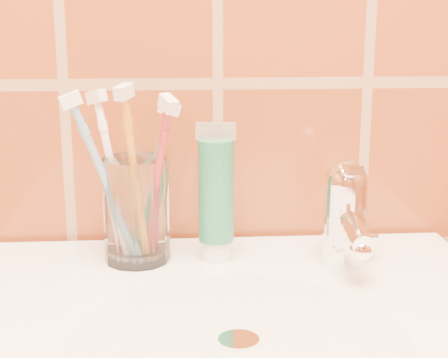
{
  "coord_description": "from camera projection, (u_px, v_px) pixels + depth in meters",
  "views": [
    {
      "loc": [
        -0.05,
        0.38,
        1.13
      ],
      "look_at": [
        -0.0,
        1.08,
        0.95
      ],
      "focal_mm": 55.0,
      "sensor_mm": 36.0,
      "label": 1
    }
  ],
  "objects": [
    {
      "name": "glass_tumbler",
      "position": [
        136.0,
        210.0,
        0.77
      ],
      "size": [
        0.08,
        0.08,
        0.12
      ],
      "primitive_type": "cylinder",
      "rotation": [
        0.0,
        0.0,
        -0.1
      ],
      "color": "white",
      "rests_on": "pedestal_sink"
    },
    {
      "name": "toothpaste_tube",
      "position": [
        216.0,
        197.0,
        0.77
      ],
      "size": [
        0.04,
        0.04,
        0.16
      ],
      "rotation": [
        0.0,
        0.0,
        -0.13
      ],
      "color": "white",
      "rests_on": "pedestal_sink"
    },
    {
      "name": "faucet",
      "position": [
        346.0,
        210.0,
        0.76
      ],
      "size": [
        0.05,
        0.11,
        0.12
      ],
      "color": "white",
      "rests_on": "pedestal_sink"
    },
    {
      "name": "toothbrush_0",
      "position": [
        114.0,
        178.0,
        0.77
      ],
      "size": [
        0.12,
        0.11,
        0.21
      ],
      "primitive_type": null,
      "rotation": [
        0.26,
        0.0,
        -2.32
      ],
      "color": "white",
      "rests_on": "glass_tumbler"
    },
    {
      "name": "toothbrush_1",
      "position": [
        156.0,
        183.0,
        0.74
      ],
      "size": [
        0.12,
        0.15,
        0.22
      ],
      "primitive_type": null,
      "rotation": [
        0.33,
        0.0,
        0.5
      ],
      "color": "#AD2530",
      "rests_on": "glass_tumbler"
    },
    {
      "name": "toothbrush_2",
      "position": [
        135.0,
        178.0,
        0.74
      ],
      "size": [
        0.08,
        0.09,
        0.22
      ],
      "primitive_type": null,
      "rotation": [
        0.16,
        0.0,
        -0.51
      ],
      "color": "orange",
      "rests_on": "glass_tumbler"
    },
    {
      "name": "toothbrush_3",
      "position": [
        152.0,
        181.0,
        0.78
      ],
      "size": [
        0.11,
        0.1,
        0.19
      ],
      "primitive_type": null,
      "rotation": [
        0.28,
        0.0,
        2.0
      ],
      "color": "#217D4C",
      "rests_on": "glass_tumbler"
    },
    {
      "name": "toothbrush_4",
      "position": [
        107.0,
        183.0,
        0.74
      ],
      "size": [
        0.13,
        0.11,
        0.2
      ],
      "primitive_type": null,
      "rotation": [
        0.35,
        0.0,
        -1.33
      ],
      "color": "#719EC9",
      "rests_on": "glass_tumbler"
    }
  ]
}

